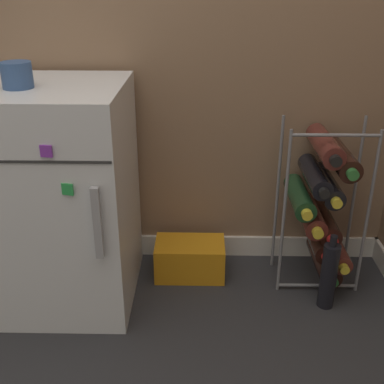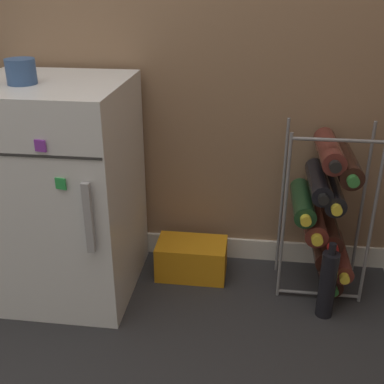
{
  "view_description": "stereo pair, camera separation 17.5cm",
  "coord_description": "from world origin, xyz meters",
  "px_view_note": "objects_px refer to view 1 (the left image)",
  "views": [
    {
      "loc": [
        0.02,
        -1.17,
        1.12
      ],
      "look_at": [
        -0.01,
        0.42,
        0.4
      ],
      "focal_mm": 45.0,
      "sensor_mm": 36.0,
      "label": 1
    },
    {
      "loc": [
        0.2,
        -1.15,
        1.12
      ],
      "look_at": [
        -0.01,
        0.42,
        0.4
      ],
      "focal_mm": 45.0,
      "sensor_mm": 36.0,
      "label": 2
    }
  ],
  "objects_px": {
    "mini_fridge": "(55,197)",
    "wine_rack": "(322,205)",
    "soda_box": "(190,259)",
    "fridge_top_cup": "(17,75)",
    "loose_bottle_floor": "(329,275)"
  },
  "relations": [
    {
      "from": "soda_box",
      "to": "wine_rack",
      "type": "bearing_deg",
      "value": -1.83
    },
    {
      "from": "soda_box",
      "to": "fridge_top_cup",
      "type": "xyz_separation_m",
      "value": [
        -0.53,
        -0.17,
        0.77
      ]
    },
    {
      "from": "mini_fridge",
      "to": "fridge_top_cup",
      "type": "xyz_separation_m",
      "value": [
        -0.05,
        -0.05,
        0.44
      ]
    },
    {
      "from": "fridge_top_cup",
      "to": "loose_bottle_floor",
      "type": "distance_m",
      "value": 1.25
    },
    {
      "from": "wine_rack",
      "to": "fridge_top_cup",
      "type": "distance_m",
      "value": 1.16
    },
    {
      "from": "loose_bottle_floor",
      "to": "mini_fridge",
      "type": "bearing_deg",
      "value": 175.61
    },
    {
      "from": "mini_fridge",
      "to": "wine_rack",
      "type": "distance_m",
      "value": 0.98
    },
    {
      "from": "mini_fridge",
      "to": "wine_rack",
      "type": "bearing_deg",
      "value": 6.02
    },
    {
      "from": "mini_fridge",
      "to": "wine_rack",
      "type": "relative_size",
      "value": 1.23
    },
    {
      "from": "fridge_top_cup",
      "to": "soda_box",
      "type": "bearing_deg",
      "value": 17.6
    },
    {
      "from": "mini_fridge",
      "to": "soda_box",
      "type": "distance_m",
      "value": 0.59
    },
    {
      "from": "fridge_top_cup",
      "to": "loose_bottle_floor",
      "type": "height_order",
      "value": "fridge_top_cup"
    },
    {
      "from": "wine_rack",
      "to": "fridge_top_cup",
      "type": "bearing_deg",
      "value": -171.59
    },
    {
      "from": "wine_rack",
      "to": "fridge_top_cup",
      "type": "xyz_separation_m",
      "value": [
        -1.03,
        -0.15,
        0.51
      ]
    },
    {
      "from": "soda_box",
      "to": "fridge_top_cup",
      "type": "bearing_deg",
      "value": -162.4
    }
  ]
}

